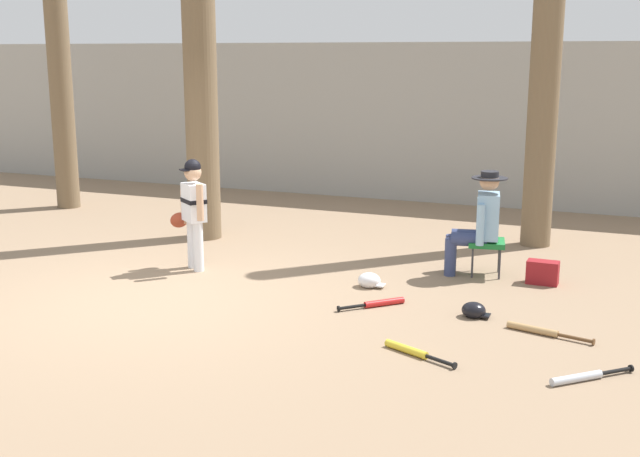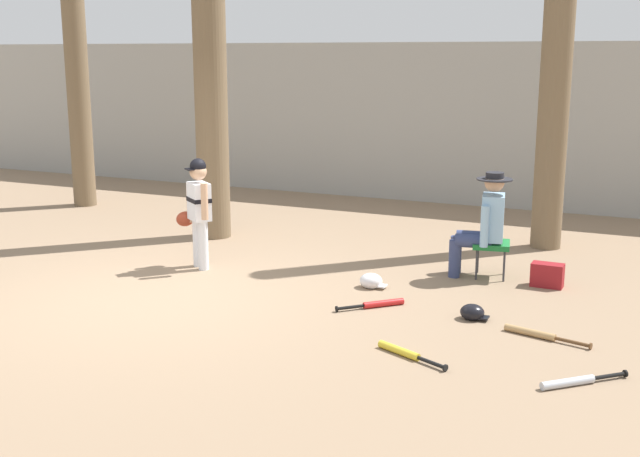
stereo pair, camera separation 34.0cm
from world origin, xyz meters
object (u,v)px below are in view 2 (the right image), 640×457
object	(u,v)px
seated_spectator	(484,221)
batting_helmet_white	(371,281)
tree_near_player	(209,41)
batting_helmet_black	(472,312)
tree_behind_spectator	(557,57)
bat_yellow_trainer	(404,352)
bat_red_barrel	(378,304)
bat_aluminum_silver	(574,381)
young_ballplayer	(198,206)
folding_stool	(491,246)
bat_wood_tan	(537,334)
handbag_beside_stool	(547,275)
tree_far_left	(74,24)

from	to	relation	value
seated_spectator	batting_helmet_white	xyz separation A→B (m)	(-0.99, -0.93, -0.57)
tree_near_player	batting_helmet_black	size ratio (longest dim) A/B	21.45
tree_behind_spectator	batting_helmet_black	bearing A→B (deg)	-92.89
bat_yellow_trainer	bat_red_barrel	bearing A→B (deg)	119.85
tree_behind_spectator	seated_spectator	distance (m)	2.54
batting_helmet_white	seated_spectator	bearing A→B (deg)	43.48
tree_behind_spectator	bat_aluminum_silver	bearing A→B (deg)	-78.27
young_ballplayer	folding_stool	world-z (taller)	young_ballplayer
seated_spectator	bat_aluminum_silver	world-z (taller)	seated_spectator
tree_near_player	bat_wood_tan	xyz separation A→B (m)	(4.76, -2.25, -2.61)
tree_near_player	batting_helmet_white	distance (m)	4.10
batting_helmet_white	folding_stool	bearing A→B (deg)	41.37
handbag_beside_stool	seated_spectator	bearing A→B (deg)	171.91
handbag_beside_stool	bat_wood_tan	bearing A→B (deg)	-84.12
bat_aluminum_silver	batting_helmet_black	bearing A→B (deg)	132.05
tree_far_left	batting_helmet_white	distance (m)	7.16
batting_helmet_black	bat_red_barrel	bearing A→B (deg)	-178.32
young_ballplayer	handbag_beside_stool	xyz separation A→B (m)	(3.87, 0.90, -0.61)
tree_far_left	bat_red_barrel	bearing A→B (deg)	-26.00
tree_near_player	bat_aluminum_silver	size ratio (longest dim) A/B	9.78
tree_far_left	bat_red_barrel	xyz separation A→B (m)	(6.38, -3.11, -2.91)
young_ballplayer	seated_spectator	distance (m)	3.29
batting_helmet_black	handbag_beside_stool	bearing A→B (deg)	71.39
tree_near_player	bat_red_barrel	bearing A→B (deg)	-32.55
batting_helmet_black	tree_behind_spectator	bearing A→B (deg)	87.11
bat_yellow_trainer	batting_helmet_black	bearing A→B (deg)	76.10
bat_wood_tan	bat_aluminum_silver	xyz separation A→B (m)	(0.45, -0.95, 0.00)
young_ballplayer	bat_yellow_trainer	world-z (taller)	young_ballplayer
tree_near_player	batting_helmet_white	xyz separation A→B (m)	(2.86, -1.41, -2.57)
bat_red_barrel	seated_spectator	bearing A→B (deg)	66.26
tree_far_left	bat_yellow_trainer	world-z (taller)	tree_far_left
bat_wood_tan	batting_helmet_black	size ratio (longest dim) A/B	2.87
tree_far_left	bat_yellow_trainer	bearing A→B (deg)	-31.17
handbag_beside_stool	tree_far_left	xyz separation A→B (m)	(-7.80, 1.67, 2.81)
tree_behind_spectator	tree_far_left	size ratio (longest dim) A/B	0.86
folding_stool	tree_far_left	size ratio (longest dim) A/B	0.07
tree_near_player	folding_stool	size ratio (longest dim) A/B	12.61
tree_behind_spectator	bat_aluminum_silver	xyz separation A→B (m)	(0.93, -4.46, -2.41)
bat_red_barrel	batting_helmet_white	world-z (taller)	batting_helmet_white
young_ballplayer	bat_red_barrel	bearing A→B (deg)	-12.36
seated_spectator	bat_wood_tan	xyz separation A→B (m)	(0.92, -1.77, -0.61)
tree_near_player	batting_helmet_white	bearing A→B (deg)	-26.31
seated_spectator	bat_yellow_trainer	size ratio (longest dim) A/B	1.73
tree_near_player	bat_yellow_trainer	distance (m)	5.61
folding_stool	batting_helmet_black	world-z (taller)	folding_stool
bat_red_barrel	bat_aluminum_silver	bearing A→B (deg)	-30.07
handbag_beside_stool	bat_red_barrel	xyz separation A→B (m)	(-1.42, -1.44, -0.10)
handbag_beside_stool	bat_yellow_trainer	xyz separation A→B (m)	(-0.76, -2.58, -0.10)
folding_stool	bat_aluminum_silver	size ratio (longest dim) A/B	0.78
tree_behind_spectator	batting_helmet_white	distance (m)	3.84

